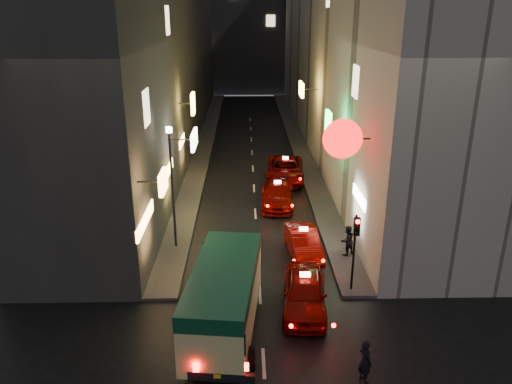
{
  "coord_description": "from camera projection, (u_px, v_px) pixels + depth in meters",
  "views": [
    {
      "loc": [
        -0.59,
        -10.27,
        11.7
      ],
      "look_at": [
        -0.06,
        13.0,
        3.06
      ],
      "focal_mm": 35.0,
      "sensor_mm": 36.0,
      "label": 1
    }
  ],
  "objects": [
    {
      "name": "taxi_near",
      "position": [
        305.0,
        290.0,
        20.35
      ],
      "size": [
        2.77,
        5.67,
        1.91
      ],
      "color": "#7B0500",
      "rests_on": "ground"
    },
    {
      "name": "pedestrian_sidewalk",
      "position": [
        347.0,
        239.0,
        24.51
      ],
      "size": [
        0.78,
        0.68,
        1.75
      ],
      "primitive_type": "imported",
      "rotation": [
        0.0,
        0.0,
        3.66
      ],
      "color": "black",
      "rests_on": "sidewalk_right"
    },
    {
      "name": "building_right",
      "position": [
        345.0,
        41.0,
        42.61
      ],
      "size": [
        8.13,
        52.0,
        18.0
      ],
      "color": "#B1ADA2",
      "rests_on": "ground"
    },
    {
      "name": "lamp_post",
      "position": [
        172.0,
        180.0,
        24.51
      ],
      "size": [
        0.28,
        0.28,
        6.22
      ],
      "color": "black",
      "rests_on": "sidewalk_left"
    },
    {
      "name": "minibus",
      "position": [
        224.0,
        293.0,
        18.55
      ],
      "size": [
        2.94,
        6.61,
        2.75
      ],
      "color": "#D9D587",
      "rests_on": "ground"
    },
    {
      "name": "building_left",
      "position": [
        157.0,
        41.0,
        42.27
      ],
      "size": [
        7.59,
        52.01,
        18.0
      ],
      "color": "#373432",
      "rests_on": "ground"
    },
    {
      "name": "sidewalk_left",
      "position": [
        205.0,
        143.0,
        45.46
      ],
      "size": [
        1.5,
        52.0,
        0.15
      ],
      "primitive_type": "cube",
      "color": "#4D4A47",
      "rests_on": "ground"
    },
    {
      "name": "building_far",
      "position": [
        248.0,
        12.0,
        71.74
      ],
      "size": [
        30.0,
        10.0,
        22.0
      ],
      "primitive_type": "cube",
      "color": "#313035",
      "rests_on": "ground"
    },
    {
      "name": "taxi_third",
      "position": [
        277.0,
        192.0,
        31.25
      ],
      "size": [
        2.43,
        5.28,
        1.81
      ],
      "color": "#7B0500",
      "rests_on": "ground"
    },
    {
      "name": "taxi_second",
      "position": [
        303.0,
        240.0,
        24.9
      ],
      "size": [
        2.41,
        4.96,
        1.7
      ],
      "color": "#7B0500",
      "rests_on": "ground"
    },
    {
      "name": "taxi_far",
      "position": [
        285.0,
        168.0,
        35.73
      ],
      "size": [
        2.8,
        5.86,
        1.98
      ],
      "color": "#7B0500",
      "rests_on": "ground"
    },
    {
      "name": "traffic_light",
      "position": [
        356.0,
        237.0,
        20.8
      ],
      "size": [
        0.26,
        0.43,
        3.5
      ],
      "color": "black",
      "rests_on": "sidewalk_right"
    },
    {
      "name": "pedestrian_crossing",
      "position": [
        365.0,
        359.0,
        16.34
      ],
      "size": [
        0.58,
        0.69,
        1.78
      ],
      "primitive_type": "imported",
      "rotation": [
        0.0,
        0.0,
        1.99
      ],
      "color": "black",
      "rests_on": "ground"
    },
    {
      "name": "sidewalk_right",
      "position": [
        298.0,
        143.0,
        45.64
      ],
      "size": [
        1.5,
        52.0,
        0.15
      ],
      "primitive_type": "cube",
      "color": "#4D4A47",
      "rests_on": "ground"
    }
  ]
}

